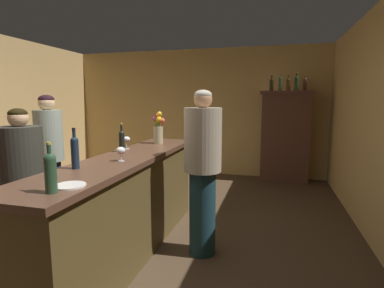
{
  "coord_description": "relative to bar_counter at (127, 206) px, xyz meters",
  "views": [
    {
      "loc": [
        1.62,
        -2.66,
        1.56
      ],
      "look_at": [
        0.82,
        0.31,
        1.11
      ],
      "focal_mm": 28.12,
      "sensor_mm": 36.0,
      "label": 1
    }
  ],
  "objects": [
    {
      "name": "floor",
      "position": [
        -0.23,
        0.05,
        -0.51
      ],
      "size": [
        9.28,
        9.28,
        0.0
      ],
      "primitive_type": "plane",
      "color": "#4D3A28",
      "rests_on": "ground"
    },
    {
      "name": "wall_back",
      "position": [
        -0.23,
        3.68,
        0.8
      ],
      "size": [
        5.47,
        0.12,
        2.62
      ],
      "primitive_type": "cube",
      "color": "tan",
      "rests_on": "ground"
    },
    {
      "name": "bar_counter",
      "position": [
        0.0,
        0.0,
        0.0
      ],
      "size": [
        0.58,
        2.81,
        1.01
      ],
      "color": "brown",
      "rests_on": "ground"
    },
    {
      "name": "display_cabinet",
      "position": [
        1.61,
        3.39,
        0.39
      ],
      "size": [
        0.97,
        0.4,
        1.74
      ],
      "color": "#533328",
      "rests_on": "ground"
    },
    {
      "name": "wine_bottle_riesling",
      "position": [
        -0.16,
        0.25,
        0.63
      ],
      "size": [
        0.06,
        0.06,
        0.31
      ],
      "color": "black",
      "rests_on": "bar_counter"
    },
    {
      "name": "wine_bottle_merlot",
      "position": [
        0.14,
        -1.17,
        0.64
      ],
      "size": [
        0.07,
        0.07,
        0.3
      ],
      "color": "#2A4B30",
      "rests_on": "bar_counter"
    },
    {
      "name": "wine_bottle_syrah",
      "position": [
        -0.13,
        -0.59,
        0.65
      ],
      "size": [
        0.06,
        0.06,
        0.33
      ],
      "color": "#18293B",
      "rests_on": "bar_counter"
    },
    {
      "name": "wine_glass_front",
      "position": [
        -0.2,
        0.41,
        0.61
      ],
      "size": [
        0.08,
        0.08,
        0.14
      ],
      "color": "white",
      "rests_on": "bar_counter"
    },
    {
      "name": "wine_glass_mid",
      "position": [
        0.07,
        -0.21,
        0.59
      ],
      "size": [
        0.08,
        0.08,
        0.13
      ],
      "color": "white",
      "rests_on": "bar_counter"
    },
    {
      "name": "flower_arrangement",
      "position": [
        -0.02,
        0.95,
        0.7
      ],
      "size": [
        0.15,
        0.14,
        0.41
      ],
      "color": "tan",
      "rests_on": "bar_counter"
    },
    {
      "name": "cheese_plate",
      "position": [
        0.15,
        -1.03,
        0.51
      ],
      "size": [
        0.2,
        0.2,
        0.01
      ],
      "primitive_type": "cylinder",
      "color": "white",
      "rests_on": "bar_counter"
    },
    {
      "name": "display_bottle_left",
      "position": [
        1.33,
        3.39,
        1.35
      ],
      "size": [
        0.07,
        0.07,
        0.29
      ],
      "color": "black",
      "rests_on": "display_cabinet"
    },
    {
      "name": "display_bottle_midleft",
      "position": [
        1.48,
        3.39,
        1.37
      ],
      "size": [
        0.06,
        0.06,
        0.34
      ],
      "color": "#2B462C",
      "rests_on": "display_cabinet"
    },
    {
      "name": "display_bottle_center",
      "position": [
        1.63,
        3.39,
        1.36
      ],
      "size": [
        0.08,
        0.08,
        0.3
      ],
      "color": "#402D12",
      "rests_on": "display_cabinet"
    },
    {
      "name": "display_bottle_midright",
      "position": [
        1.77,
        3.39,
        1.38
      ],
      "size": [
        0.08,
        0.08,
        0.34
      ],
      "color": "#1E351C",
      "rests_on": "display_cabinet"
    },
    {
      "name": "display_bottle_right",
      "position": [
        1.93,
        3.39,
        1.36
      ],
      "size": [
        0.06,
        0.06,
        0.29
      ],
      "color": "#49261C",
      "rests_on": "display_cabinet"
    },
    {
      "name": "patron_tall",
      "position": [
        -0.9,
        -0.35,
        0.29
      ],
      "size": [
        0.39,
        0.39,
        1.49
      ],
      "rotation": [
        0.0,
        0.0,
        0.54
      ],
      "color": "#9B9A93",
      "rests_on": "ground"
    },
    {
      "name": "patron_in_grey",
      "position": [
        -1.25,
        0.43,
        0.39
      ],
      "size": [
        0.33,
        0.33,
        1.62
      ],
      "rotation": [
        0.0,
        0.0,
        -0.62
      ],
      "color": "navy",
      "rests_on": "ground"
    },
    {
      "name": "bartender",
      "position": [
        0.73,
        0.22,
        0.39
      ],
      "size": [
        0.37,
        0.37,
        1.66
      ],
      "rotation": [
        0.0,
        0.0,
        2.98
      ],
      "color": "#193743",
      "rests_on": "ground"
    }
  ]
}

